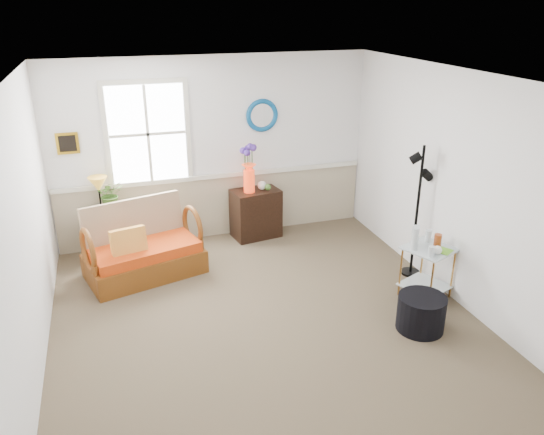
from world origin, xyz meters
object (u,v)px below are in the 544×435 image
object	(u,v)px
loveseat	(143,242)
side_table	(426,272)
ottoman	(421,313)
lamp_stand	(104,232)
cabinet	(256,213)
floor_lamp	(417,212)

from	to	relation	value
loveseat	side_table	xyz separation A→B (m)	(3.10, -1.56, -0.14)
ottoman	lamp_stand	bearing A→B (deg)	137.37
loveseat	ottoman	xyz separation A→B (m)	(2.68, -2.13, -0.26)
loveseat	cabinet	size ratio (longest dim) A/B	1.95
loveseat	cabinet	world-z (taller)	loveseat
side_table	floor_lamp	bearing A→B (deg)	74.63
cabinet	loveseat	bearing A→B (deg)	-165.66
loveseat	lamp_stand	distance (m)	0.90
side_table	floor_lamp	world-z (taller)	floor_lamp
lamp_stand	floor_lamp	world-z (taller)	floor_lamp
lamp_stand	side_table	xyz separation A→B (m)	(3.56, -2.32, -0.01)
loveseat	ottoman	bearing A→B (deg)	-53.71
cabinet	side_table	xyz separation A→B (m)	(1.42, -2.28, -0.04)
lamp_stand	ottoman	distance (m)	4.27
side_table	loveseat	bearing A→B (deg)	153.32
floor_lamp	side_table	bearing A→B (deg)	-82.27
lamp_stand	floor_lamp	xyz separation A→B (m)	(3.71, -1.77, 0.52)
cabinet	ottoman	world-z (taller)	cabinet
floor_lamp	lamp_stand	bearing A→B (deg)	177.57
loveseat	lamp_stand	size ratio (longest dim) A/B	2.16
floor_lamp	ottoman	bearing A→B (deg)	-93.86
lamp_stand	ottoman	size ratio (longest dim) A/B	1.29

